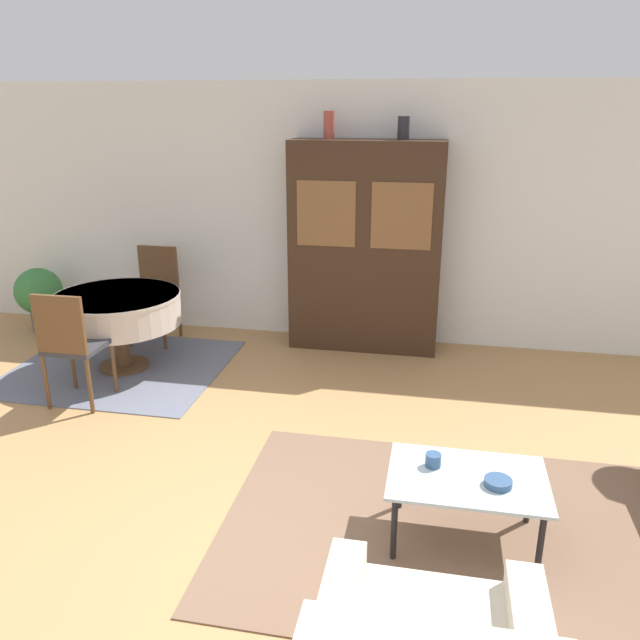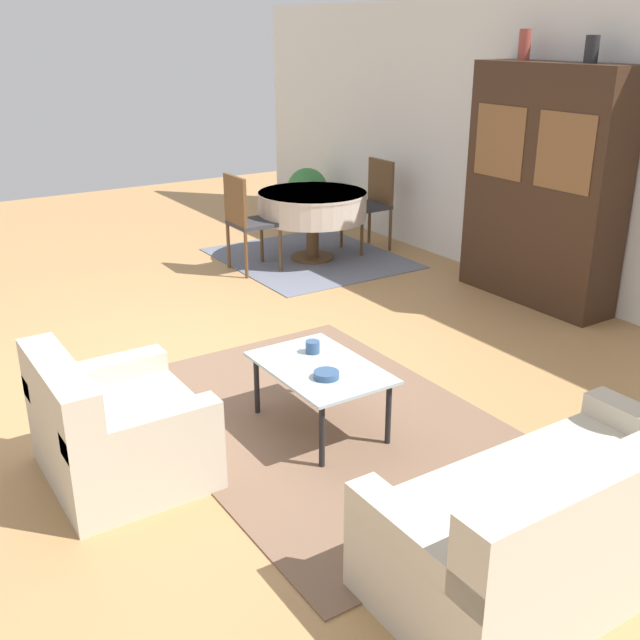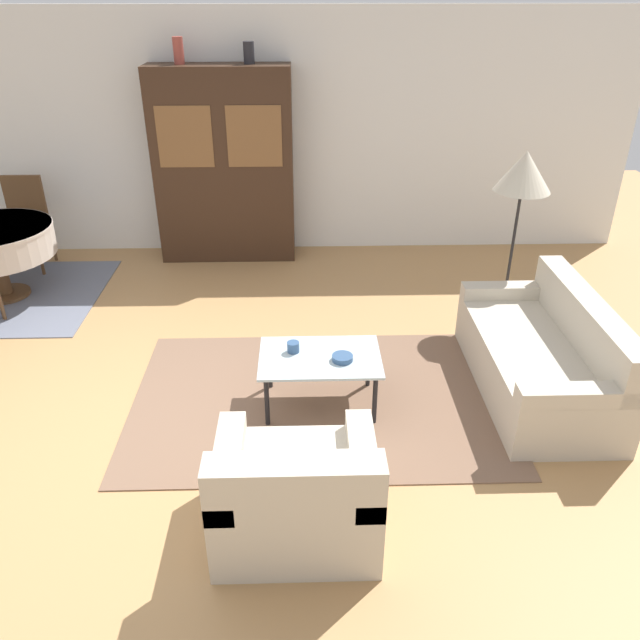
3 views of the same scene
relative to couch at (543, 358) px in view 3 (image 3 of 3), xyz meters
The scene contains 14 objects.
ground_plane 3.10m from the couch, behind, with size 14.00×14.00×0.00m, color tan.
wall_back 4.52m from the couch, 133.93° to the left, with size 10.00×0.06×2.70m.
area_rug 1.80m from the couch, behind, with size 2.89×1.95×0.01m.
dining_rug 5.36m from the couch, 160.09° to the left, with size 2.02×1.79×0.01m.
couch is the anchor object (origin of this frame).
armchair 2.41m from the couch, 143.56° to the right, with size 0.94×0.83×0.77m.
coffee_table 1.78m from the couch, behind, with size 0.91×0.61×0.43m.
display_cabinet 4.07m from the couch, 133.63° to the left, with size 1.54×0.45×2.14m.
dining_chair_far 5.66m from the couch, 152.06° to the left, with size 0.44×0.44×1.01m.
floor_lamp 1.68m from the couch, 86.76° to the left, with size 0.50×0.50×1.62m.
cup 1.98m from the couch, behind, with size 0.09×0.09×0.08m.
bowl 1.63m from the couch, behind, with size 0.16×0.16×0.04m.
vase_tall 4.71m from the couch, 137.36° to the left, with size 0.11×0.11×0.26m.
vase_short 4.25m from the couch, 129.88° to the left, with size 0.11×0.11×0.22m.
Camera 3 is at (1.17, -3.65, 2.90)m, focal length 35.00 mm.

